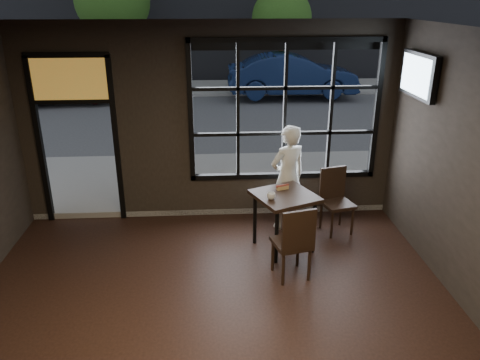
{
  "coord_description": "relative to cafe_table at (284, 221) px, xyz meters",
  "views": [
    {
      "loc": [
        0.02,
        -3.78,
        3.54
      ],
      "look_at": [
        0.4,
        2.2,
        1.15
      ],
      "focal_mm": 35.0,
      "sensor_mm": 36.0,
      "label": 1
    }
  ],
  "objects": [
    {
      "name": "cup",
      "position": [
        -0.22,
        -0.15,
        0.48
      ],
      "size": [
        0.16,
        0.16,
        0.1
      ],
      "primitive_type": "imported",
      "rotation": [
        0.0,
        0.0,
        0.44
      ],
      "color": "silver",
      "rests_on": "cafe_table"
    },
    {
      "name": "hotdog",
      "position": [
        -0.01,
        0.2,
        0.46
      ],
      "size": [
        0.21,
        0.14,
        0.06
      ],
      "primitive_type": null,
      "rotation": [
        0.0,
        0.0,
        0.32
      ],
      "color": "tan",
      "rests_on": "cafe_table"
    },
    {
      "name": "chair_window",
      "position": [
        0.92,
        0.46,
        0.08
      ],
      "size": [
        0.54,
        0.54,
        1.03
      ],
      "primitive_type": "cube",
      "rotation": [
        0.0,
        0.0,
        0.26
      ],
      "color": "black",
      "rests_on": "floor"
    },
    {
      "name": "ceiling",
      "position": [
        -1.05,
        -2.31,
        2.77
      ],
      "size": [
        6.0,
        7.0,
        0.02
      ],
      "primitive_type": "cube",
      "color": "black",
      "rests_on": "ground"
    },
    {
      "name": "cafe_table",
      "position": [
        0.0,
        0.0,
        0.0
      ],
      "size": [
        1.06,
        1.06,
        0.87
      ],
      "primitive_type": "cube",
      "rotation": [
        0.0,
        0.0,
        0.41
      ],
      "color": "black",
      "rests_on": "floor"
    },
    {
      "name": "window_frame",
      "position": [
        0.15,
        1.19,
        1.36
      ],
      "size": [
        3.06,
        0.12,
        2.28
      ],
      "primitive_type": "cube",
      "color": "black",
      "rests_on": "ground"
    },
    {
      "name": "man",
      "position": [
        0.15,
        0.69,
        0.42
      ],
      "size": [
        0.74,
        0.64,
        1.7
      ],
      "primitive_type": "imported",
      "rotation": [
        0.0,
        0.0,
        3.59
      ],
      "color": "silver",
      "rests_on": "floor"
    },
    {
      "name": "tv",
      "position": [
        1.88,
        0.33,
        2.05
      ],
      "size": [
        0.12,
        1.05,
        0.62
      ],
      "primitive_type": "cube",
      "color": "black",
      "rests_on": "wall_right"
    },
    {
      "name": "stained_transom",
      "position": [
        -3.15,
        1.19,
        1.91
      ],
      "size": [
        1.2,
        0.06,
        0.7
      ],
      "primitive_type": "cube",
      "color": "orange",
      "rests_on": "ground"
    },
    {
      "name": "maroon_car",
      "position": [
        -6.35,
        10.26,
        0.38
      ],
      "size": [
        4.41,
        2.26,
        1.44
      ],
      "primitive_type": "imported",
      "rotation": [
        0.0,
        0.0,
        1.71
      ],
      "color": "black",
      "rests_on": "street_asphalt"
    },
    {
      "name": "tree_left",
      "position": [
        -4.55,
        12.56,
        2.88
      ],
      "size": [
        2.76,
        2.76,
        4.71
      ],
      "color": "#332114",
      "rests_on": "street_asphalt"
    },
    {
      "name": "navy_car",
      "position": [
        1.89,
        10.57,
        0.42
      ],
      "size": [
        4.56,
        1.59,
        1.5
      ],
      "primitive_type": "imported",
      "rotation": [
        0.0,
        0.0,
        1.57
      ],
      "color": "#112044",
      "rests_on": "street_asphalt"
    },
    {
      "name": "chair_near",
      "position": [
        -0.01,
        -0.75,
        0.09
      ],
      "size": [
        0.55,
        0.55,
        1.05
      ],
      "primitive_type": "cube",
      "rotation": [
        0.0,
        0.0,
        3.38
      ],
      "color": "black",
      "rests_on": "floor"
    },
    {
      "name": "tree_right",
      "position": [
        1.7,
        12.24,
        2.26
      ],
      "size": [
        2.24,
        2.24,
        3.82
      ],
      "color": "#332114",
      "rests_on": "street_asphalt"
    },
    {
      "name": "street_asphalt",
      "position": [
        -1.05,
        21.69,
        -0.46
      ],
      "size": [
        60.0,
        41.0,
        0.04
      ],
      "primitive_type": "cube",
      "color": "#545456",
      "rests_on": "ground"
    }
  ]
}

